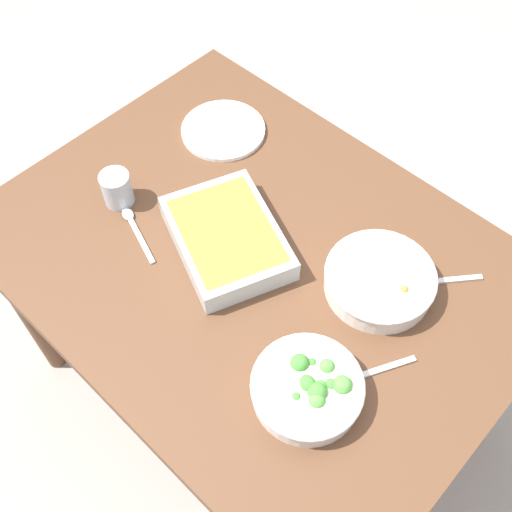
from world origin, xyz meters
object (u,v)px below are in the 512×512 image
Objects in this scene: spoon_by_broccoli at (364,374)px; spoon_by_stew at (432,281)px; broccoli_bowl at (308,388)px; drink_cup at (117,190)px; stew_bowl at (380,280)px; baking_dish at (227,237)px; spoon_spare at (134,227)px; side_plate at (223,130)px.

spoon_by_stew is at bearing 95.51° from spoon_by_broccoli.
drink_cup is (-0.65, 0.06, 0.01)m from broccoli_bowl.
stew_bowl is 0.35m from baking_dish.
spoon_spare is at bearing -149.03° from spoon_by_stew.
spoon_by_broccoli is at bearing -60.00° from stew_bowl.
drink_cup is at bearing -92.78° from side_plate.
baking_dish is at bearing -148.82° from spoon_by_stew.
stew_bowl is at bearing 24.74° from baking_dish.
drink_cup is (-0.60, -0.23, 0.01)m from stew_bowl.
baking_dish is 0.37m from side_plate.
drink_cup reaches higher than stew_bowl.
spoon_spare is at bearing -78.45° from side_plate.
side_plate is 0.75m from spoon_by_broccoli.
spoon_by_broccoli is at bearing 3.70° from drink_cup.
broccoli_bowl is 1.29× the size of spoon_spare.
baking_dish is 0.46m from spoon_by_stew.
stew_bowl is 0.60m from side_plate.
spoon_by_broccoli and spoon_spare have the same top height.
spoon_spare is at bearing -149.45° from baking_dish.
spoon_by_stew is (0.66, -0.01, -0.00)m from side_plate.
stew_bowl is at bearing -130.20° from spoon_by_stew.
spoon_spare is (0.07, -0.37, -0.00)m from side_plate.
broccoli_bowl is 1.52× the size of spoon_by_stew.
spoon_by_broccoli is 0.62m from spoon_spare.
baking_dish is at bearing 158.39° from broccoli_bowl.
drink_cup is 0.75m from spoon_by_stew.
spoon_by_stew is at bearing 49.80° from stew_bowl.
baking_dish is at bearing -155.26° from stew_bowl.
broccoli_bowl reaches higher than stew_bowl.
spoon_by_stew is at bearing 25.38° from drink_cup.
stew_bowl is at bearing -10.29° from side_plate.
stew_bowl is at bearing 120.00° from spoon_by_broccoli.
spoon_by_stew is at bearing 85.50° from broccoli_bowl.
baking_dish is 0.43m from spoon_by_broccoli.
side_plate reaches higher than spoon_spare.
baking_dish is (-0.32, -0.15, 0.00)m from stew_bowl.
spoon_by_broccoli is (0.69, -0.29, -0.00)m from side_plate.
broccoli_bowl is at bearing -32.09° from side_plate.
drink_cup is 0.58× the size of spoon_by_stew.
spoon_spare is (-0.19, -0.11, -0.03)m from baking_dish.
side_plate reaches higher than spoon_by_broccoli.
spoon_by_stew is at bearing 31.18° from baking_dish.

